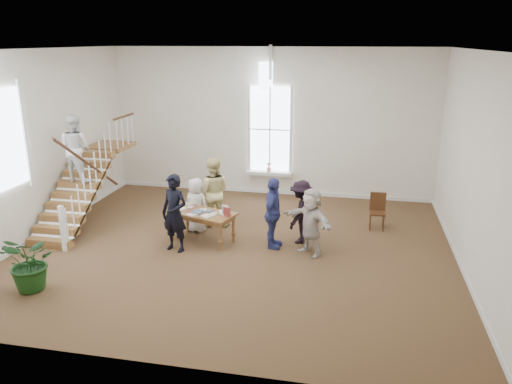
% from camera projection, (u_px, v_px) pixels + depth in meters
% --- Properties ---
extents(ground, '(10.00, 10.00, 0.00)m').
position_uv_depth(ground, '(237.00, 248.00, 11.74)').
color(ground, '#46321B').
rests_on(ground, ground).
extents(room_shell, '(10.49, 10.00, 10.00)m').
position_uv_depth(room_shell, '(269.00, 182.00, 15.73)').
color(room_shell, silver).
rests_on(room_shell, ground).
extents(staircase, '(1.10, 4.10, 2.92)m').
position_uv_depth(staircase, '(78.00, 165.00, 12.79)').
color(staircase, brown).
rests_on(staircase, ground).
extents(library_table, '(1.74, 1.22, 0.80)m').
position_uv_depth(library_table, '(202.00, 215.00, 11.96)').
color(library_table, brown).
rests_on(library_table, ground).
extents(police_officer, '(0.76, 0.61, 1.81)m').
position_uv_depth(police_officer, '(175.00, 213.00, 11.36)').
color(police_officer, black).
rests_on(police_officer, ground).
extents(elderly_woman, '(0.77, 0.60, 1.40)m').
position_uv_depth(elderly_woman, '(196.00, 205.00, 12.57)').
color(elderly_woman, silver).
rests_on(elderly_woman, ground).
extents(person_yellow, '(0.99, 0.82, 1.83)m').
position_uv_depth(person_yellow, '(213.00, 192.00, 12.92)').
color(person_yellow, '#EFDF95').
rests_on(person_yellow, ground).
extents(woman_cluster_a, '(0.48, 1.02, 1.69)m').
position_uv_depth(woman_cluster_a, '(273.00, 213.00, 11.54)').
color(woman_cluster_a, navy).
rests_on(woman_cluster_a, ground).
extents(woman_cluster_b, '(0.82, 1.11, 1.54)m').
position_uv_depth(woman_cluster_b, '(301.00, 212.00, 11.87)').
color(woman_cluster_b, black).
rests_on(woman_cluster_b, ground).
extents(woman_cluster_c, '(1.40, 1.29, 1.56)m').
position_uv_depth(woman_cluster_c, '(311.00, 222.00, 11.20)').
color(woman_cluster_c, beige).
rests_on(woman_cluster_c, ground).
extents(floor_plant, '(1.30, 1.21, 1.17)m').
position_uv_depth(floor_plant, '(31.00, 263.00, 9.60)').
color(floor_plant, '#143812').
rests_on(floor_plant, ground).
extents(side_chair, '(0.41, 0.41, 0.94)m').
position_uv_depth(side_chair, '(377.00, 209.00, 12.84)').
color(side_chair, '#34190E').
rests_on(side_chair, ground).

